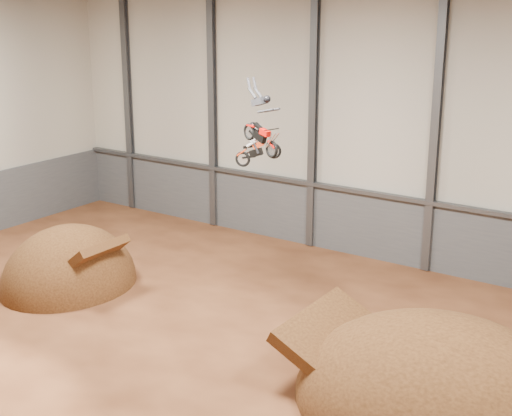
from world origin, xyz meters
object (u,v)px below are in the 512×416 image
at_px(takeoff_ramp, 70,285).
at_px(fmx_rider_b, 259,117).
at_px(fmx_rider_a, 260,140).
at_px(landing_ramp, 439,405).

xyz_separation_m(takeoff_ramp, fmx_rider_b, (9.86, 1.42, 8.74)).
bearing_deg(fmx_rider_b, takeoff_ramp, -154.89).
xyz_separation_m(takeoff_ramp, fmx_rider_a, (8.91, 2.97, 7.49)).
bearing_deg(fmx_rider_b, fmx_rider_a, 138.58).
height_order(fmx_rider_a, fmx_rider_b, fmx_rider_b).
xyz_separation_m(landing_ramp, fmx_rider_b, (-8.42, 1.65, 8.74)).
height_order(takeoff_ramp, landing_ramp, takeoff_ramp).
height_order(takeoff_ramp, fmx_rider_b, fmx_rider_b).
xyz_separation_m(takeoff_ramp, landing_ramp, (18.29, -0.23, 0.00)).
relative_size(takeoff_ramp, landing_ramp, 0.67).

